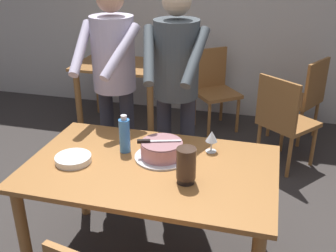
{
  "coord_description": "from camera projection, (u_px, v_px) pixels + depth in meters",
  "views": [
    {
      "loc": [
        0.64,
        -1.99,
        1.96
      ],
      "look_at": [
        0.04,
        0.26,
        0.9
      ],
      "focal_mm": 42.71,
      "sensor_mm": 36.0,
      "label": 1
    }
  ],
  "objects": [
    {
      "name": "back_wall",
      "position": [
        221.0,
        2.0,
        4.62
      ],
      "size": [
        10.0,
        0.12,
        2.7
      ],
      "primitive_type": "cube",
      "color": "beige",
      "rests_on": "ground_plane"
    },
    {
      "name": "main_dining_table",
      "position": [
        151.0,
        181.0,
        2.44
      ],
      "size": [
        1.5,
        0.93,
        0.75
      ],
      "color": "#9E6633",
      "rests_on": "ground_plane"
    },
    {
      "name": "cake_on_platter",
      "position": [
        162.0,
        150.0,
        2.47
      ],
      "size": [
        0.34,
        0.34,
        0.11
      ],
      "color": "silver",
      "rests_on": "main_dining_table"
    },
    {
      "name": "cake_knife",
      "position": [
        150.0,
        141.0,
        2.44
      ],
      "size": [
        0.26,
        0.1,
        0.02
      ],
      "color": "silver",
      "rests_on": "cake_on_platter"
    },
    {
      "name": "plate_stack",
      "position": [
        73.0,
        159.0,
        2.43
      ],
      "size": [
        0.22,
        0.22,
        0.04
      ],
      "color": "white",
      "rests_on": "main_dining_table"
    },
    {
      "name": "wine_glass_near",
      "position": [
        212.0,
        137.0,
        2.52
      ],
      "size": [
        0.08,
        0.08,
        0.14
      ],
      "color": "silver",
      "rests_on": "main_dining_table"
    },
    {
      "name": "water_bottle",
      "position": [
        125.0,
        135.0,
        2.52
      ],
      "size": [
        0.07,
        0.07,
        0.25
      ],
      "color": "#387AC6",
      "rests_on": "main_dining_table"
    },
    {
      "name": "hurricane_lamp",
      "position": [
        186.0,
        165.0,
        2.19
      ],
      "size": [
        0.11,
        0.11,
        0.21
      ],
      "color": "black",
      "rests_on": "main_dining_table"
    },
    {
      "name": "person_cutting_cake",
      "position": [
        176.0,
        80.0,
        2.86
      ],
      "size": [
        0.47,
        0.56,
        1.72
      ],
      "color": "#2D2D38",
      "rests_on": "ground_plane"
    },
    {
      "name": "person_standing_beside",
      "position": [
        114.0,
        74.0,
        3.0
      ],
      "size": [
        0.47,
        0.56,
        1.72
      ],
      "color": "#2D2D38",
      "rests_on": "ground_plane"
    },
    {
      "name": "background_table",
      "position": [
        122.0,
        77.0,
        4.56
      ],
      "size": [
        1.0,
        0.7,
        0.74
      ],
      "color": "#9E6633",
      "rests_on": "ground_plane"
    },
    {
      "name": "background_chair_1",
      "position": [
        284.0,
        119.0,
        3.69
      ],
      "size": [
        0.62,
        0.62,
        0.9
      ],
      "color": "#9E6633",
      "rests_on": "ground_plane"
    },
    {
      "name": "background_chair_2",
      "position": [
        213.0,
        86.0,
        4.54
      ],
      "size": [
        0.62,
        0.62,
        0.9
      ],
      "color": "#9E6633",
      "rests_on": "ground_plane"
    },
    {
      "name": "background_chair_3",
      "position": [
        302.0,
        96.0,
        4.25
      ],
      "size": [
        0.6,
        0.6,
        0.9
      ],
      "color": "#9E6633",
      "rests_on": "ground_plane"
    }
  ]
}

